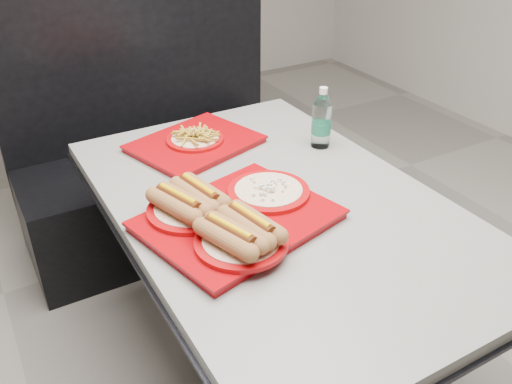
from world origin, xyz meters
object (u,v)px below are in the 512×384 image
tray_far (195,141)px  water_bottle (321,121)px  booth_bench (156,158)px  diner_table (276,245)px  tray_near (231,215)px

tray_far → water_bottle: 0.45m
booth_bench → water_bottle: bearing=-69.0°
tray_far → diner_table: bearing=-82.3°
tray_near → water_bottle: (0.51, 0.29, 0.05)m
tray_far → water_bottle: (0.39, -0.21, 0.07)m
tray_far → water_bottle: bearing=-28.7°
booth_bench → tray_far: (-0.06, -0.64, 0.37)m
booth_bench → tray_far: size_ratio=2.75×
diner_table → water_bottle: (0.33, 0.24, 0.26)m
diner_table → water_bottle: size_ratio=6.52×
diner_table → booth_bench: 1.11m
tray_far → water_bottle: size_ratio=2.26×
tray_near → tray_far: (0.12, 0.51, -0.02)m
water_bottle → booth_bench: bearing=111.0°
diner_table → tray_far: bearing=97.7°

